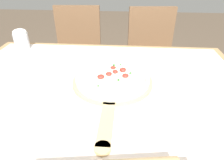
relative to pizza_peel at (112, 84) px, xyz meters
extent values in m
cube|color=#A87F51|center=(-0.06, -0.02, -0.03)|extent=(1.34, 1.00, 0.03)
cylinder|color=#A87F51|center=(-0.67, 0.43, -0.40)|extent=(0.06, 0.06, 0.72)
cylinder|color=#A87F51|center=(0.56, 0.43, -0.40)|extent=(0.06, 0.06, 0.72)
cube|color=silver|center=(-0.06, -0.02, -0.01)|extent=(1.26, 0.92, 0.00)
cylinder|color=tan|center=(0.00, 0.03, 0.00)|extent=(0.35, 0.35, 0.01)
cube|color=tan|center=(0.00, -0.23, 0.00)|extent=(0.04, 0.22, 0.01)
cylinder|color=tan|center=(0.00, -0.34, 0.00)|extent=(0.05, 0.05, 0.01)
cylinder|color=beige|center=(0.00, 0.03, 0.01)|extent=(0.32, 0.32, 0.02)
torus|color=beige|center=(0.00, 0.03, 0.02)|extent=(0.32, 0.32, 0.02)
cylinder|color=white|center=(0.00, 0.03, 0.02)|extent=(0.28, 0.28, 0.00)
ellipsoid|color=red|center=(0.00, 0.10, 0.03)|extent=(0.02, 0.02, 0.01)
ellipsoid|color=red|center=(-0.05, 0.01, 0.03)|extent=(0.03, 0.03, 0.01)
ellipsoid|color=red|center=(0.06, 0.02, 0.03)|extent=(0.03, 0.03, 0.01)
ellipsoid|color=red|center=(-0.02, 0.03, 0.03)|extent=(0.03, 0.03, 0.01)
ellipsoid|color=red|center=(0.04, 0.07, 0.03)|extent=(0.03, 0.03, 0.02)
ellipsoid|color=red|center=(0.01, 0.06, 0.03)|extent=(0.02, 0.02, 0.01)
cube|color=#387533|center=(0.08, 0.05, 0.03)|extent=(0.01, 0.01, 0.01)
cube|color=#387533|center=(0.03, -0.01, 0.03)|extent=(0.01, 0.01, 0.01)
cube|color=#387533|center=(0.00, 0.12, 0.03)|extent=(0.01, 0.01, 0.01)
cube|color=#387533|center=(-0.05, -0.06, 0.03)|extent=(0.01, 0.01, 0.01)
cube|color=#387533|center=(0.01, 0.10, 0.03)|extent=(0.01, 0.01, 0.01)
cube|color=#387533|center=(0.03, 0.13, 0.03)|extent=(0.01, 0.01, 0.01)
cube|color=brown|center=(-0.36, 0.78, -0.31)|extent=(0.42, 0.42, 0.02)
cube|color=brown|center=(-0.37, 0.96, -0.08)|extent=(0.38, 0.06, 0.44)
cylinder|color=brown|center=(-0.51, 0.61, -0.55)|extent=(0.04, 0.04, 0.44)
cylinder|color=brown|center=(-0.19, 0.62, -0.55)|extent=(0.04, 0.04, 0.44)
cylinder|color=brown|center=(-0.53, 0.93, -0.55)|extent=(0.04, 0.04, 0.44)
cylinder|color=brown|center=(-0.21, 0.94, -0.55)|extent=(0.04, 0.04, 0.44)
cube|color=brown|center=(0.27, 0.78, -0.31)|extent=(0.43, 0.43, 0.02)
cube|color=brown|center=(0.25, 0.96, -0.08)|extent=(0.38, 0.07, 0.44)
cylinder|color=brown|center=(0.12, 0.60, -0.55)|extent=(0.04, 0.04, 0.44)
cylinder|color=brown|center=(0.44, 0.63, -0.55)|extent=(0.04, 0.04, 0.44)
cylinder|color=brown|center=(0.10, 0.92, -0.55)|extent=(0.04, 0.04, 0.44)
cylinder|color=brown|center=(0.41, 0.95, -0.55)|extent=(0.04, 0.04, 0.44)
cylinder|color=#B2B7BC|center=(-0.57, 0.37, 0.04)|extent=(0.08, 0.08, 0.09)
ellipsoid|color=white|center=(-0.57, 0.37, 0.10)|extent=(0.08, 0.08, 0.04)
camera|label=1|loc=(0.06, -0.71, 0.45)|focal=32.00mm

